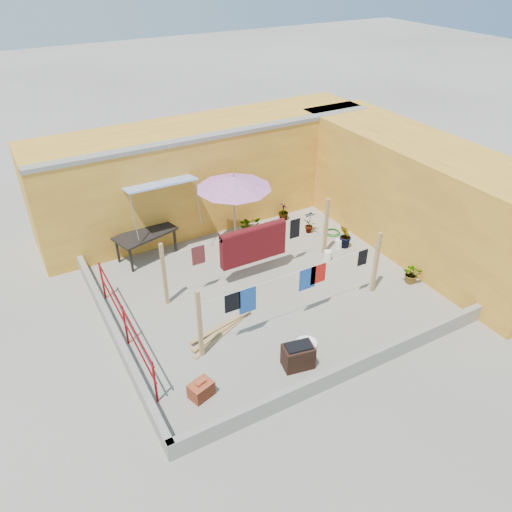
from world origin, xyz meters
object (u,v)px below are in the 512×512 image
object	(u,v)px
brazier	(298,356)
water_jug_b	(327,256)
white_basin	(306,344)
plant_back_a	(249,227)
patio_umbrella	(234,183)
outdoor_table	(145,235)
green_hose	(333,232)
water_jug_a	(338,244)
brick_stack	(201,390)

from	to	relation	value
brazier	water_jug_b	size ratio (longest dim) A/B	2.07
water_jug_b	white_basin	bearing A→B (deg)	-133.51
plant_back_a	patio_umbrella	bearing A→B (deg)	-142.83
outdoor_table	plant_back_a	distance (m)	3.23
water_jug_b	green_hose	world-z (taller)	water_jug_b
outdoor_table	water_jug_a	size ratio (longest dim) A/B	6.01
outdoor_table	brazier	size ratio (longest dim) A/B	2.60
water_jug_a	green_hose	size ratio (longest dim) A/B	0.62
brick_stack	white_basin	size ratio (longest dim) A/B	1.10
patio_umbrella	green_hose	world-z (taller)	patio_umbrella
outdoor_table	white_basin	xyz separation A→B (m)	(1.96, -5.51, -0.70)
brick_stack	plant_back_a	bearing A→B (deg)	52.66
white_basin	green_hose	xyz separation A→B (m)	(3.68, 3.93, -0.01)
white_basin	water_jug_a	size ratio (longest dim) A/B	1.62
white_basin	water_jug_b	distance (m)	3.75
brick_stack	water_jug_b	bearing A→B (deg)	28.66
green_hose	outdoor_table	bearing A→B (deg)	164.37
patio_umbrella	outdoor_table	size ratio (longest dim) A/B	1.45
patio_umbrella	brick_stack	xyz separation A→B (m)	(-3.17, -4.60, -2.12)
water_jug_a	plant_back_a	world-z (taller)	plant_back_a
white_basin	water_jug_b	bearing A→B (deg)	46.49
white_basin	plant_back_a	size ratio (longest dim) A/B	0.69
patio_umbrella	outdoor_table	distance (m)	3.04
patio_umbrella	plant_back_a	size ratio (longest dim) A/B	3.71
patio_umbrella	plant_back_a	bearing A→B (deg)	37.17
green_hose	brazier	bearing A→B (deg)	-133.96
brick_stack	white_basin	bearing A→B (deg)	4.19
brick_stack	brazier	size ratio (longest dim) A/B	0.77
brazier	water_jug_b	world-z (taller)	brazier
outdoor_table	water_jug_a	distance (m)	5.79
white_basin	water_jug_a	bearing A→B (deg)	43.51
brick_stack	plant_back_a	size ratio (longest dim) A/B	0.76
outdoor_table	white_basin	distance (m)	5.89
plant_back_a	brazier	bearing A→B (deg)	-107.83
outdoor_table	water_jug_b	bearing A→B (deg)	-31.54
brick_stack	brazier	distance (m)	2.24
outdoor_table	water_jug_a	xyz separation A→B (m)	(5.25, -2.38, -0.60)
brazier	water_jug_b	bearing A→B (deg)	45.40
green_hose	plant_back_a	xyz separation A→B (m)	(-2.47, 1.08, 0.34)
brick_stack	water_jug_a	world-z (taller)	brick_stack
outdoor_table	plant_back_a	size ratio (longest dim) A/B	2.56
white_basin	water_jug_b	size ratio (longest dim) A/B	1.45
green_hose	white_basin	bearing A→B (deg)	-133.12
water_jug_a	outdoor_table	bearing A→B (deg)	155.57
brazier	water_jug_a	xyz separation A→B (m)	(3.83, 3.57, -0.15)
patio_umbrella	water_jug_a	bearing A→B (deg)	-23.85
water_jug_a	plant_back_a	distance (m)	2.82
water_jug_a	brick_stack	bearing A→B (deg)	-151.22
brick_stack	brazier	xyz separation A→B (m)	(2.22, -0.25, 0.11)
plant_back_a	water_jug_b	bearing A→B (deg)	-59.04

